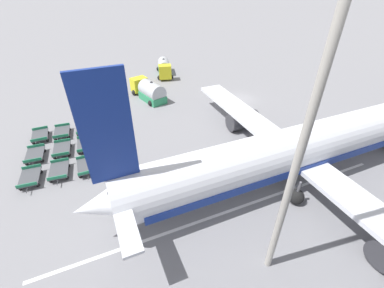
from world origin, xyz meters
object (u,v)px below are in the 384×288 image
airplane (307,147)px  baggage_dolly_row_mid_a_col_a (62,132)px  fuel_tanker_primary (150,91)px  baggage_dolly_row_far_col_a (105,125)px  baggage_dolly_row_near_col_b (35,155)px  baggage_dolly_row_mid_a_col_c (59,171)px  baggage_dolly_row_mid_b_col_a (84,128)px  fuel_tanker_secondary (164,68)px  baggage_dolly_row_mid_b_col_c (87,166)px  baggage_dolly_row_near_col_c (30,178)px  baggage_dolly_row_far_col_c (111,160)px  apron_light_mast (322,77)px  baggage_dolly_row_near_col_a (40,135)px  baggage_dolly_row_mid_a_col_b (62,149)px  baggage_dolly_row_mid_b_col_b (86,145)px  baggage_dolly_row_far_col_b (108,141)px

airplane → baggage_dolly_row_mid_a_col_a: size_ratio=11.37×
fuel_tanker_primary → baggage_dolly_row_far_col_a: 10.56m
baggage_dolly_row_near_col_b → baggage_dolly_row_mid_a_col_c: size_ratio=1.00×
fuel_tanker_primary → baggage_dolly_row_mid_b_col_a: bearing=-66.9°
fuel_tanker_secondary → baggage_dolly_row_mid_b_col_a: (14.36, -18.83, -0.81)m
fuel_tanker_primary → baggage_dolly_row_mid_b_col_c: (13.06, -13.01, -0.89)m
baggage_dolly_row_near_col_c → baggage_dolly_row_far_col_c: 7.82m
baggage_dolly_row_near_col_c → apron_light_mast: bearing=36.4°
baggage_dolly_row_far_col_c → baggage_dolly_row_mid_b_col_a: bearing=-173.5°
baggage_dolly_row_near_col_c → baggage_dolly_row_mid_b_col_a: 9.75m
baggage_dolly_row_near_col_a → baggage_dolly_row_near_col_c: same height
baggage_dolly_row_mid_b_col_c → baggage_dolly_row_near_col_a: bearing=-159.2°
baggage_dolly_row_mid_a_col_b → baggage_dolly_row_mid_b_col_c: 4.97m
baggage_dolly_row_near_col_a → baggage_dolly_row_mid_a_col_a: 2.52m
baggage_dolly_row_mid_a_col_b → baggage_dolly_row_far_col_a: 6.43m
baggage_dolly_row_mid_a_col_b → baggage_dolly_row_mid_b_col_b: 2.58m
fuel_tanker_secondary → baggage_dolly_row_near_col_b: 30.31m
baggage_dolly_row_far_col_c → baggage_dolly_row_mid_b_col_c: bearing=-96.4°
apron_light_mast → baggage_dolly_row_mid_a_col_b: bearing=-155.3°
baggage_dolly_row_far_col_b → baggage_dolly_row_far_col_a: bearing=170.0°
baggage_dolly_row_far_col_a → baggage_dolly_row_mid_b_col_b: bearing=-43.2°
airplane → baggage_dolly_row_mid_a_col_b: size_ratio=11.37×
baggage_dolly_row_mid_a_col_c → baggage_dolly_row_near_col_b: bearing=-156.9°
baggage_dolly_row_far_col_a → baggage_dolly_row_far_col_c: size_ratio=1.00×
fuel_tanker_primary → baggage_dolly_row_mid_a_col_c: bearing=-51.7°
baggage_dolly_row_mid_a_col_b → baggage_dolly_row_near_col_b: bearing=-98.5°
airplane → baggage_dolly_row_mid_b_col_b: size_ratio=11.38×
baggage_dolly_row_near_col_b → baggage_dolly_row_far_col_c: bearing=52.2°
baggage_dolly_row_near_col_a → apron_light_mast: 32.32m
fuel_tanker_secondary → baggage_dolly_row_mid_b_col_b: fuel_tanker_secondary is taller
fuel_tanker_secondary → baggage_dolly_row_mid_b_col_a: fuel_tanker_secondary is taller
apron_light_mast → baggage_dolly_row_mid_b_col_c: bearing=-154.0°
baggage_dolly_row_near_col_b → baggage_dolly_row_mid_b_col_b: same height
baggage_dolly_row_mid_a_col_a → baggage_dolly_row_mid_b_col_a: (0.51, 2.59, 0.00)m
fuel_tanker_secondary → baggage_dolly_row_near_col_a: (13.27, -23.87, -0.81)m
fuel_tanker_primary → fuel_tanker_secondary: 11.97m
baggage_dolly_row_near_col_b → baggage_dolly_row_mid_a_col_a: (-3.58, 3.37, 0.00)m
baggage_dolly_row_mid_b_col_c → fuel_tanker_primary: bearing=135.1°
baggage_dolly_row_mid_a_col_a → baggage_dolly_row_mid_a_col_c: (7.93, -1.51, 0.00)m
baggage_dolly_row_near_col_b → baggage_dolly_row_mid_a_col_c: (4.35, 1.85, 0.00)m
baggage_dolly_row_mid_a_col_a → baggage_dolly_row_mid_b_col_b: bearing=22.7°
baggage_dolly_row_far_col_c → airplane: bearing=53.9°
baggage_dolly_row_mid_b_col_a → baggage_dolly_row_far_col_b: (4.69, 1.79, 0.00)m
baggage_dolly_row_mid_a_col_a → apron_light_mast: (26.26, 9.63, 13.34)m
baggage_dolly_row_near_col_a → airplane: bearing=46.2°
fuel_tanker_secondary → baggage_dolly_row_near_col_c: size_ratio=2.05×
baggage_dolly_row_far_col_b → baggage_dolly_row_near_col_b: bearing=-101.8°
airplane → baggage_dolly_row_far_col_a: size_ratio=11.37×
baggage_dolly_row_near_col_b → baggage_dolly_row_mid_a_col_c: 4.73m
baggage_dolly_row_mid_b_col_b → baggage_dolly_row_mid_b_col_c: same height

